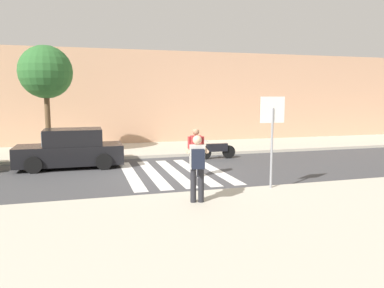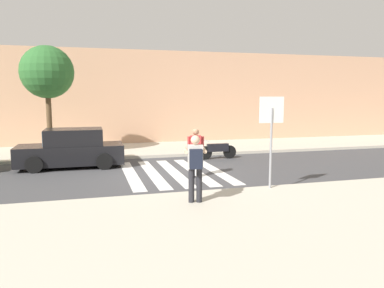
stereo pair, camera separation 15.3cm
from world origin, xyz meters
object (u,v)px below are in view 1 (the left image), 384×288
at_px(pedestrian_crossing, 196,150).
at_px(motorcycle, 217,150).
at_px(photographer_with_backpack, 197,163).
at_px(parked_car_black, 71,149).
at_px(street_tree_west, 45,73).
at_px(stop_sign, 272,122).

height_order(pedestrian_crossing, motorcycle, pedestrian_crossing).
xyz_separation_m(photographer_with_backpack, pedestrian_crossing, (1.00, 3.47, -0.19)).
height_order(parked_car_black, street_tree_west, street_tree_west).
relative_size(photographer_with_backpack, pedestrian_crossing, 1.00).
xyz_separation_m(photographer_with_backpack, parked_car_black, (-3.27, 6.63, -0.44)).
bearing_deg(stop_sign, street_tree_west, 129.57).
bearing_deg(motorcycle, photographer_with_backpack, -113.65).
bearing_deg(parked_car_black, street_tree_west, 112.11).
relative_size(pedestrian_crossing, street_tree_west, 0.35).
distance_m(pedestrian_crossing, motorcycle, 4.04).
bearing_deg(street_tree_west, parked_car_black, -67.89).
bearing_deg(photographer_with_backpack, parked_car_black, 116.24).
distance_m(stop_sign, pedestrian_crossing, 3.22).
distance_m(photographer_with_backpack, motorcycle, 7.60).
relative_size(parked_car_black, motorcycle, 2.33).
height_order(pedestrian_crossing, street_tree_west, street_tree_west).
bearing_deg(motorcycle, parked_car_black, -177.27).
xyz_separation_m(stop_sign, photographer_with_backpack, (-2.55, -0.88, -0.93)).
relative_size(pedestrian_crossing, parked_car_black, 0.42).
relative_size(stop_sign, photographer_with_backpack, 1.56).
relative_size(stop_sign, pedestrian_crossing, 1.56).
bearing_deg(pedestrian_crossing, street_tree_west, 132.95).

